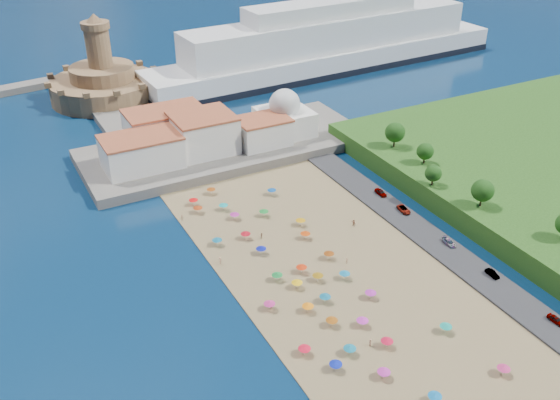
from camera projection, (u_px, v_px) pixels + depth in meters
ground at (317, 285)px, 138.16m from camera, size 700.00×700.00×0.00m
terrace at (226, 147)px, 197.54m from camera, size 90.00×36.00×3.00m
jetty at (127, 123)px, 215.63m from camera, size 18.00×70.00×2.40m
waterfront_buildings at (185, 136)px, 189.58m from camera, size 57.00×29.00×11.00m
domed_building at (285, 116)px, 200.43m from camera, size 16.00×16.00×15.00m
fortress at (103, 82)px, 235.95m from camera, size 40.00×40.00×32.40m
cruise_ship at (330, 45)px, 265.12m from camera, size 166.27×32.27×36.15m
beach_parasols at (341, 312)px, 126.77m from camera, size 32.16×117.09×2.20m
beachgoers at (316, 297)px, 132.62m from camera, size 39.39×97.16×1.90m
parked_cars at (437, 233)px, 154.09m from camera, size 2.68×63.97×1.45m
hillside_trees at (500, 200)px, 150.75m from camera, size 14.39×107.26×7.66m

